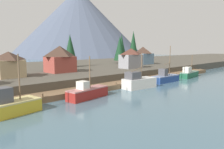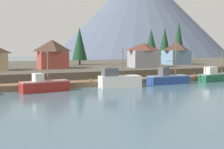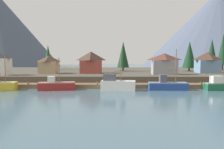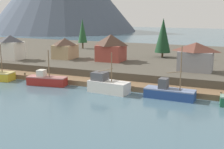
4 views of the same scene
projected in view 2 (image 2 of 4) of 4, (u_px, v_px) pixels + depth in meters
name	position (u px, v px, depth m)	size (l,w,h in m)	color
ground_plane	(78.00, 79.00, 74.84)	(400.00, 400.00, 1.00)	#476675
dock	(107.00, 82.00, 58.44)	(80.00, 4.00, 1.60)	brown
shoreline_bank	(65.00, 69.00, 85.55)	(400.00, 56.00, 2.50)	#4C473D
mountain_central_peak	(140.00, 13.00, 227.16)	(132.15, 132.15, 66.49)	#4C566B
fishing_boat_red	(44.00, 85.00, 49.51)	(8.22, 3.53, 7.14)	maroon
fishing_boat_white	(118.00, 80.00, 54.92)	(7.77, 3.85, 7.41)	silver
fishing_boat_blue	(168.00, 79.00, 60.06)	(8.52, 2.88, 9.08)	navy
fishing_boat_green	(216.00, 76.00, 65.10)	(9.28, 3.11, 6.39)	#1E5B3D
house_grey	(144.00, 55.00, 72.65)	(7.14, 4.20, 5.91)	gray
house_red	(52.00, 54.00, 68.54)	(6.55, 5.86, 6.54)	#9E4238
house_blue	(176.00, 53.00, 85.46)	(6.74, 5.87, 6.47)	#6689A8
conifer_near_left	(179.00, 39.00, 103.25)	(4.32, 4.32, 13.71)	#4C3823
conifer_mid_left	(80.00, 44.00, 82.51)	(4.17, 4.17, 10.32)	#4C3823
conifer_mid_right	(151.00, 44.00, 92.85)	(4.75, 4.75, 10.52)	#4C3823
conifer_back_left	(165.00, 41.00, 107.97)	(4.38, 4.38, 12.23)	#4C3823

